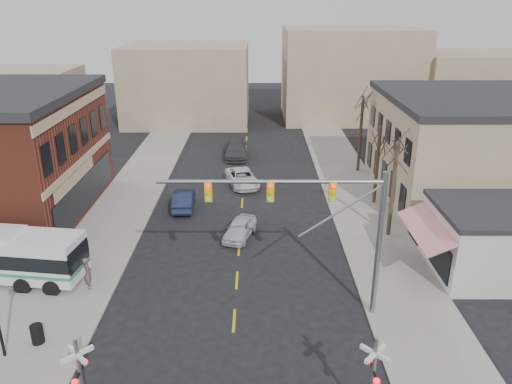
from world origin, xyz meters
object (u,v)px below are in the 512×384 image
(car_b, at_px, (184,200))
(pedestrian_near, at_px, (88,273))
(traffic_signal_mast, at_px, (321,214))
(trash_bin, at_px, (37,334))
(rr_crossing_east, at_px, (361,382))
(rr_crossing_west, at_px, (93,383))
(pedestrian_far, at_px, (72,254))
(car_d, at_px, (236,150))
(car_c, at_px, (242,178))
(car_a, at_px, (240,228))

(car_b, bearing_deg, pedestrian_near, 69.37)
(traffic_signal_mast, height_order, pedestrian_near, traffic_signal_mast)
(trash_bin, bearing_deg, car_b, 74.13)
(rr_crossing_east, height_order, pedestrian_near, rr_crossing_east)
(trash_bin, xyz_separation_m, car_b, (4.80, 16.88, 0.12))
(rr_crossing_west, bearing_deg, pedestrian_far, 112.78)
(car_d, bearing_deg, car_c, -86.20)
(rr_crossing_east, distance_m, car_a, 17.25)
(car_a, relative_size, pedestrian_far, 2.33)
(rr_crossing_east, height_order, trash_bin, rr_crossing_east)
(trash_bin, height_order, pedestrian_near, pedestrian_near)
(car_c, bearing_deg, car_a, -104.97)
(rr_crossing_west, bearing_deg, car_b, 88.70)
(rr_crossing_west, height_order, rr_crossing_east, same)
(rr_crossing_west, distance_m, car_a, 17.29)
(car_c, relative_size, pedestrian_far, 2.96)
(car_c, xyz_separation_m, pedestrian_near, (-8.35, -17.19, 0.39))
(traffic_signal_mast, xyz_separation_m, car_d, (-5.34, 28.10, -4.99))
(rr_crossing_west, relative_size, pedestrian_near, 2.90)
(rr_crossing_east, relative_size, trash_bin, 5.77)
(traffic_signal_mast, xyz_separation_m, pedestrian_far, (-14.56, 4.84, -4.83))
(pedestrian_near, bearing_deg, car_b, -38.41)
(rr_crossing_east, bearing_deg, trash_bin, 162.10)
(car_d, bearing_deg, trash_bin, -107.50)
(traffic_signal_mast, distance_m, car_c, 20.67)
(traffic_signal_mast, distance_m, car_a, 11.34)
(car_d, bearing_deg, pedestrian_near, -108.29)
(car_a, bearing_deg, trash_bin, -112.49)
(traffic_signal_mast, height_order, rr_crossing_east, traffic_signal_mast)
(rr_crossing_east, bearing_deg, car_c, 101.18)
(rr_crossing_east, relative_size, car_c, 1.12)
(pedestrian_far, bearing_deg, pedestrian_near, -95.33)
(car_a, bearing_deg, pedestrian_near, -124.86)
(trash_bin, bearing_deg, car_c, 67.13)
(car_c, bearing_deg, traffic_signal_mast, -92.72)
(rr_crossing_west, relative_size, trash_bin, 5.77)
(rr_crossing_east, distance_m, pedestrian_near, 16.72)
(car_a, relative_size, pedestrian_near, 2.04)
(trash_bin, height_order, pedestrian_far, pedestrian_far)
(traffic_signal_mast, relative_size, pedestrian_far, 6.60)
(traffic_signal_mast, height_order, car_b, traffic_signal_mast)
(traffic_signal_mast, relative_size, pedestrian_near, 5.76)
(traffic_signal_mast, xyz_separation_m, pedestrian_near, (-12.80, 2.34, -4.71))
(rr_crossing_west, height_order, pedestrian_far, rr_crossing_west)
(car_a, bearing_deg, car_c, 106.98)
(traffic_signal_mast, xyz_separation_m, rr_crossing_west, (-9.46, -7.33, -3.83))
(rr_crossing_east, xyz_separation_m, car_a, (-5.19, 16.40, -1.30))
(car_a, height_order, pedestrian_far, pedestrian_far)
(rr_crossing_west, relative_size, pedestrian_far, 3.32)
(trash_bin, relative_size, car_b, 0.22)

